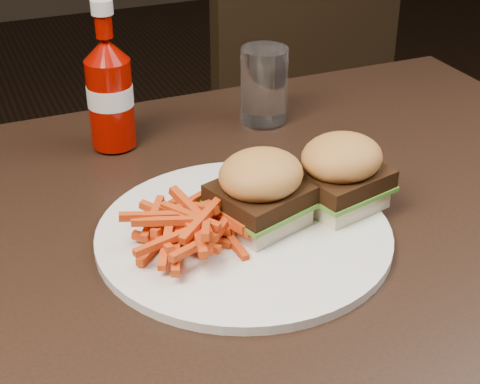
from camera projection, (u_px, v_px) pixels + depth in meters
name	position (u px, v px, depth m)	size (l,w,h in m)	color
dining_table	(169.00, 278.00, 0.74)	(1.20, 0.80, 0.04)	black
chair_far	(253.00, 141.00, 1.69)	(0.44, 0.44, 0.04)	black
plate	(244.00, 234.00, 0.76)	(0.31, 0.31, 0.01)	white
sandwich_half_a	(260.00, 214.00, 0.76)	(0.08, 0.08, 0.02)	beige
sandwich_half_b	(339.00, 196.00, 0.80)	(0.08, 0.08, 0.02)	#F7E6C2
fries_pile	(192.00, 224.00, 0.73)	(0.10, 0.10, 0.04)	#C03606
ketchup_bottle	(111.00, 103.00, 0.92)	(0.06, 0.06, 0.11)	#8E0800
tumbler	(264.00, 84.00, 0.99)	(0.06, 0.06, 0.10)	white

